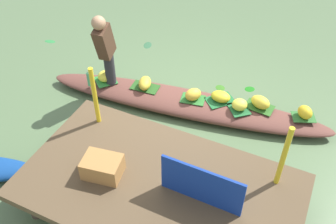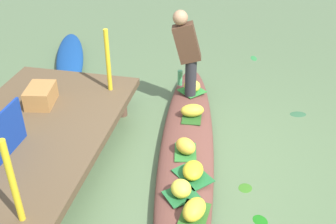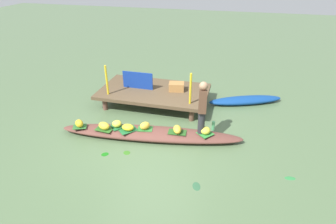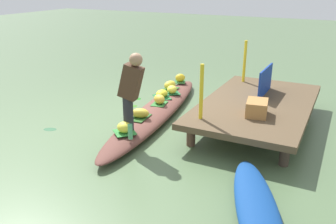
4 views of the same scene
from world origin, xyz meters
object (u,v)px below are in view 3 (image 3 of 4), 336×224
object	(u,v)px
moored_boat	(245,100)
banana_bunch_3	(117,124)
banana_bunch_2	(145,126)
water_bottle	(213,126)
banana_bunch_1	(128,127)
banana_bunch_4	(177,129)
vendor_boat	(151,134)
produce_crate	(176,87)
banana_bunch_6	(79,123)
banana_bunch_0	(205,130)
vendor_person	(202,106)
market_banner	(138,80)
banana_bunch_5	(104,126)

from	to	relation	value
moored_boat	banana_bunch_3	world-z (taller)	banana_bunch_3
banana_bunch_2	water_bottle	size ratio (longest dim) A/B	1.10
banana_bunch_1	banana_bunch_4	distance (m)	1.20
vendor_boat	produce_crate	size ratio (longest dim) A/B	10.19
banana_bunch_6	banana_bunch_0	bearing A→B (deg)	8.72
banana_bunch_4	water_bottle	xyz separation A→B (m)	(0.82, 0.32, 0.03)
banana_bunch_1	banana_bunch_0	bearing A→B (deg)	9.59
vendor_boat	banana_bunch_6	size ratio (longest dim) A/B	19.25
banana_bunch_1	vendor_person	xyz separation A→B (m)	(1.72, 0.38, 0.63)
banana_bunch_1	banana_bunch_2	bearing A→B (deg)	21.13
market_banner	water_bottle	bearing A→B (deg)	-29.90
banana_bunch_3	vendor_person	distance (m)	2.15
banana_bunch_1	banana_bunch_4	xyz separation A→B (m)	(1.18, 0.20, 0.01)
banana_bunch_5	banana_bunch_0	bearing A→B (deg)	9.78
banana_bunch_4	banana_bunch_5	distance (m)	1.79
vendor_boat	banana_bunch_3	world-z (taller)	banana_bunch_3
banana_bunch_4	banana_bunch_5	world-z (taller)	banana_bunch_5
vendor_boat	banana_bunch_2	bearing A→B (deg)	175.43
vendor_person	banana_bunch_3	bearing A→B (deg)	-171.38
water_bottle	banana_bunch_3	bearing A→B (deg)	-169.05
banana_bunch_2	vendor_person	size ratio (longest dim) A/B	0.21
vendor_boat	water_bottle	size ratio (longest dim) A/B	19.15
moored_boat	banana_bunch_6	world-z (taller)	banana_bunch_6
moored_boat	market_banner	size ratio (longest dim) A/B	2.44
moored_boat	market_banner	bearing A→B (deg)	169.71
banana_bunch_2	banana_bunch_4	size ratio (longest dim) A/B	0.83
vendor_person	water_bottle	size ratio (longest dim) A/B	5.33
banana_bunch_2	market_banner	bearing A→B (deg)	114.38
banana_bunch_0	water_bottle	xyz separation A→B (m)	(0.16, 0.21, 0.03)
banana_bunch_0	banana_bunch_5	size ratio (longest dim) A/B	0.83
banana_bunch_4	banana_bunch_3	bearing A→B (deg)	-175.10
water_bottle	market_banner	distance (m)	2.84
vendor_boat	vendor_person	bearing A→B (deg)	2.96
vendor_boat	market_banner	size ratio (longest dim) A/B	4.82
vendor_boat	banana_bunch_0	xyz separation A→B (m)	(1.32, 0.15, 0.20)
banana_bunch_2	banana_bunch_6	world-z (taller)	banana_bunch_6
banana_bunch_1	banana_bunch_3	xyz separation A→B (m)	(-0.32, 0.07, 0.01)
banana_bunch_2	banana_bunch_6	size ratio (longest dim) A/B	1.10
market_banner	banana_bunch_2	bearing A→B (deg)	-65.00
banana_bunch_0	moored_boat	bearing A→B (deg)	68.45
banana_bunch_0	banana_bunch_2	bearing A→B (deg)	-173.65
moored_boat	banana_bunch_3	bearing A→B (deg)	-162.58
banana_bunch_4	market_banner	bearing A→B (deg)	132.64
banana_bunch_5	produce_crate	size ratio (longest dim) A/B	0.67
moored_boat	banana_bunch_4	bearing A→B (deg)	-145.32
produce_crate	banana_bunch_6	bearing A→B (deg)	-130.80
banana_bunch_6	vendor_person	size ratio (longest dim) A/B	0.19
banana_bunch_6	market_banner	xyz separation A→B (m)	(0.78, 2.11, 0.38)
moored_boat	water_bottle	xyz separation A→B (m)	(-0.76, -2.12, 0.24)
banana_bunch_0	banana_bunch_1	size ratio (longest dim) A/B	0.83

